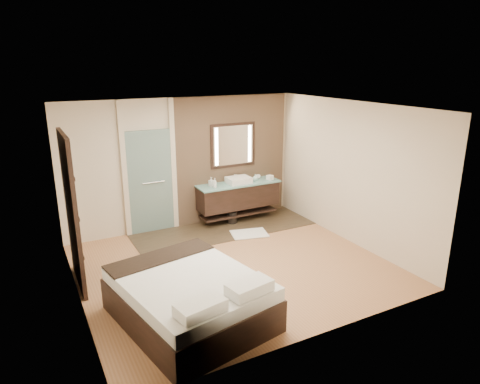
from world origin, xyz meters
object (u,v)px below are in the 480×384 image
bed (190,298)px  waste_bin (232,217)px  vanity (238,195)px  mirror_unit (233,145)px

bed → waste_bin: 3.68m
vanity → bed: 3.88m
bed → mirror_unit: bearing=43.8°
waste_bin → bed: bearing=-125.7°
vanity → mirror_unit: mirror_unit is taller
vanity → waste_bin: bearing=-155.5°
vanity → bed: size_ratio=0.80×
waste_bin → vanity: bearing=24.5°
bed → waste_bin: size_ratio=8.66×
mirror_unit → bed: (-2.35, -3.31, -1.32)m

